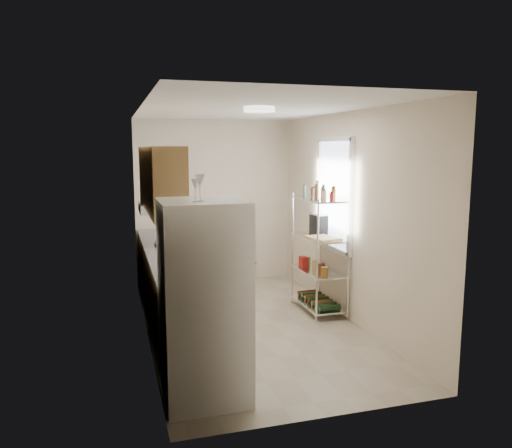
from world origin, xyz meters
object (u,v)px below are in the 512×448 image
Objects in this scene: cutting_board at (323,238)px; frying_pan_large at (166,244)px; refrigerator at (204,301)px; espresso_machine at (319,224)px; rice_cooker at (172,246)px.

frying_pan_large is at bearing 161.26° from cutting_board.
refrigerator is 2.81m from espresso_machine.
frying_pan_large is (-0.08, 2.32, 0.06)m from refrigerator.
refrigerator is at bearing -101.69° from frying_pan_large.
cutting_board is (1.88, -0.21, 0.03)m from rice_cooker.
refrigerator is at bearing -137.78° from cutting_board.
frying_pan_large is at bearing 167.84° from espresso_machine.
cutting_board is at bearing -32.30° from frying_pan_large.
refrigerator is 2.49m from cutting_board.
frying_pan_large is 2.03m from espresso_machine.
cutting_board is (1.84, 1.67, 0.16)m from refrigerator.
cutting_board reaches higher than frying_pan_large.
refrigerator is 6.00× the size of frying_pan_large.
refrigerator is at bearing -88.68° from rice_cooker.
espresso_machine is (1.97, 0.14, 0.16)m from rice_cooker.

